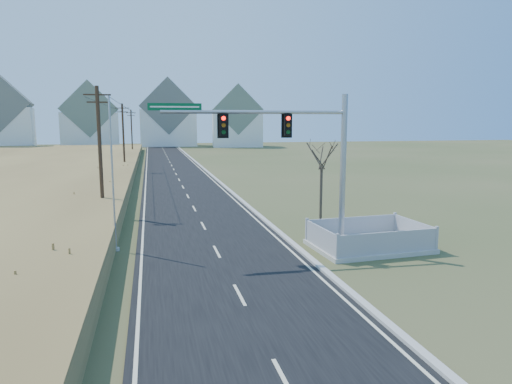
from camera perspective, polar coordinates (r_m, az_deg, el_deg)
name	(u,v)px	position (r m, az deg, el deg)	size (l,w,h in m)	color
ground	(230,279)	(19.61, -3.22, -10.79)	(260.00, 260.00, 0.00)	#3E4A24
road	(172,167)	(68.60, -10.42, 3.11)	(8.00, 180.00, 0.06)	black
curb	(200,166)	(68.91, -6.97, 3.26)	(0.30, 180.00, 0.18)	#B2AFA8
utility_pole_near	(100,149)	(33.44, -18.93, 5.05)	(1.80, 0.26, 9.00)	#422D1E
utility_pole_mid	(123,137)	(63.34, -16.24, 6.67)	(1.80, 0.26, 9.00)	#422D1E
utility_pole_far	(132,132)	(93.30, -15.28, 7.25)	(1.80, 0.26, 9.00)	#422D1E
condo_nnw	(90,121)	(127.10, -20.02, 8.36)	(14.93, 11.17, 17.03)	white
condo_n	(168,119)	(130.33, -10.96, 9.01)	(15.27, 10.20, 18.54)	white
condo_ne	(237,121)	(124.39, -2.39, 8.82)	(14.12, 10.51, 16.52)	white
traffic_signal_mast	(307,157)	(23.04, 6.40, 4.33)	(9.97, 0.82, 7.94)	#9EA0A5
fence_enclosure	(369,243)	(24.72, 13.89, -6.25)	(5.99, 4.28, 1.31)	#B7B5AD
open_sign	(373,252)	(23.08, 14.43, -7.23)	(0.45, 0.25, 0.58)	white
flagpole	(113,191)	(24.10, -17.42, 0.16)	(0.35, 0.35, 7.83)	#B7B5AD
bare_tree	(322,153)	(28.61, 8.23, 4.80)	(2.17, 2.17, 5.75)	#4C3F33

